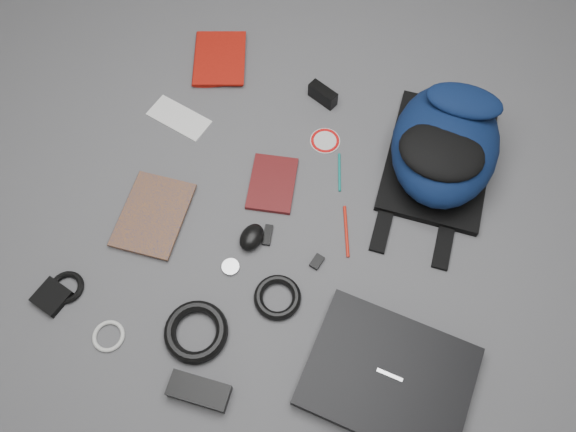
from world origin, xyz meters
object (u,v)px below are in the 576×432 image
at_px(backpack, 445,144).
at_px(compact_camera, 323,95).
at_px(power_brick, 199,391).
at_px(pouch, 52,297).
at_px(textbook_red, 194,59).
at_px(dvd_case, 272,183).
at_px(laptop, 388,376).
at_px(mouse, 252,237).
at_px(comic_book, 124,208).

bearing_deg(backpack, compact_camera, 162.50).
bearing_deg(power_brick, compact_camera, 85.70).
bearing_deg(pouch, compact_camera, 63.17).
bearing_deg(textbook_red, dvd_case, -60.60).
distance_m(dvd_case, pouch, 0.66).
distance_m(laptop, pouch, 0.87).
bearing_deg(mouse, compact_camera, 94.72).
xyz_separation_m(textbook_red, mouse, (0.42, -0.51, 0.01)).
bearing_deg(mouse, power_brick, -77.95).
distance_m(backpack, laptop, 0.65).
relative_size(comic_book, compact_camera, 2.59).
distance_m(textbook_red, comic_book, 0.55).
xyz_separation_m(backpack, compact_camera, (-0.39, 0.09, -0.07)).
height_order(backpack, dvd_case, backpack).
height_order(backpack, comic_book, backpack).
xyz_separation_m(mouse, power_brick, (0.04, -0.41, -0.00)).
bearing_deg(pouch, comic_book, 80.66).
height_order(backpack, pouch, backpack).
relative_size(textbook_red, comic_book, 0.92).
xyz_separation_m(compact_camera, pouch, (-0.43, -0.85, -0.02)).
height_order(comic_book, power_brick, power_brick).
xyz_separation_m(textbook_red, compact_camera, (0.43, 0.01, 0.01)).
height_order(mouse, pouch, mouse).
relative_size(textbook_red, mouse, 2.63).
bearing_deg(laptop, power_brick, -152.58).
height_order(comic_book, compact_camera, compact_camera).
xyz_separation_m(laptop, power_brick, (-0.41, -0.20, -0.00)).
bearing_deg(backpack, textbook_red, 169.54).
bearing_deg(textbook_red, comic_book, -106.43).
bearing_deg(power_brick, comic_book, 132.07).
bearing_deg(textbook_red, mouse, -72.15).
distance_m(textbook_red, power_brick, 1.03).
height_order(backpack, compact_camera, backpack).
height_order(textbook_red, power_brick, power_brick).
height_order(laptop, mouse, mouse).
bearing_deg(textbook_red, backpack, -27.07).
xyz_separation_m(power_brick, pouch, (-0.46, 0.07, -0.01)).
relative_size(compact_camera, power_brick, 0.63).
distance_m(textbook_red, compact_camera, 0.43).
xyz_separation_m(laptop, compact_camera, (-0.43, 0.73, 0.01)).
height_order(mouse, power_brick, mouse).
bearing_deg(compact_camera, mouse, -71.58).
distance_m(laptop, compact_camera, 0.85).
relative_size(laptop, comic_book, 1.62).
relative_size(textbook_red, compact_camera, 2.38).
xyz_separation_m(comic_book, compact_camera, (0.38, 0.56, 0.02)).
distance_m(backpack, compact_camera, 0.40).
xyz_separation_m(dvd_case, power_brick, (0.05, -0.59, 0.01)).
relative_size(laptop, compact_camera, 4.20).
relative_size(backpack, compact_camera, 4.94).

